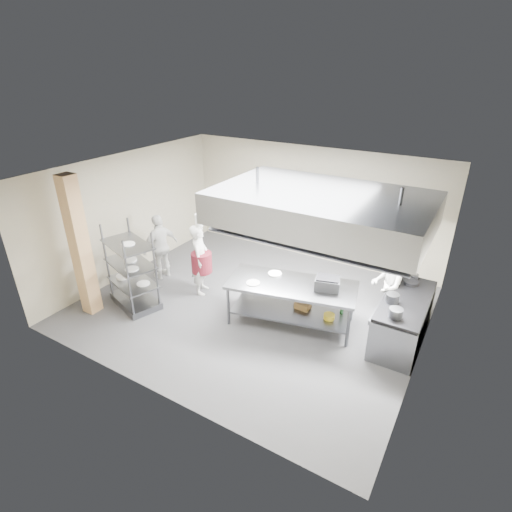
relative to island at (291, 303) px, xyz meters
The scene contains 23 objects.
floor 1.10m from the island, behind, with size 7.00×7.00×0.00m, color #38383A.
ceiling 2.74m from the island, behind, with size 7.00×7.00×0.00m, color silver.
wall_back 3.43m from the island, 107.84° to the left, with size 7.00×7.00×0.00m, color #BBB195.
wall_left 4.62m from the island, behind, with size 6.00×6.00×0.00m, color #BBB195.
wall_right 2.71m from the island, ahead, with size 6.00×6.00×0.00m, color #BBB195.
column 4.42m from the island, 155.32° to the right, with size 0.30×0.30×3.00m, color tan.
exhaust_hood 2.03m from the island, 59.42° to the left, with size 4.00×2.50×0.60m, color gray.
hood_strip_a 1.81m from the island, 139.77° to the left, with size 1.60×0.12×0.04m, color white.
hood_strip_b 2.08m from the island, 22.93° to the left, with size 1.60×0.12×0.04m, color white.
wall_shelf 3.23m from the island, 74.82° to the left, with size 1.50×0.28×0.04m, color gray.
island is the anchor object (origin of this frame).
island_worktop 0.42m from the island, ahead, with size 2.55×1.06×0.06m, color gray.
island_undershelf 0.16m from the island, ahead, with size 2.34×0.95×0.04m, color slate.
pass_rack 3.50m from the island, 161.05° to the right, with size 1.20×0.70×1.81m, color slate, non-canonical shape.
cooking_range 2.17m from the island, 16.28° to the left, with size 0.80×2.00×0.84m, color slate.
range_top 2.21m from the island, 16.28° to the left, with size 0.78×1.96×0.06m, color black.
chef_head 2.35m from the island, behind, with size 0.61×0.40×1.67m, color silver.
chef_line 1.95m from the island, 33.33° to the left, with size 0.81×0.63×1.68m, color white.
chef_plating 3.64m from the island, behind, with size 0.96×0.40×1.64m, color white.
griddle 0.90m from the island, 14.83° to the left, with size 0.47×0.36×0.23m, color slate.
wicker_basket 0.25m from the island, 36.80° to the left, with size 0.31×0.21×0.13m, color olive.
stockpot 1.97m from the island, 11.02° to the left, with size 0.24×0.24×0.17m, color gray.
plate_stack 3.47m from the island, 161.05° to the right, with size 0.28×0.28×0.05m, color white.
Camera 1 is at (3.89, -6.37, 4.87)m, focal length 28.00 mm.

